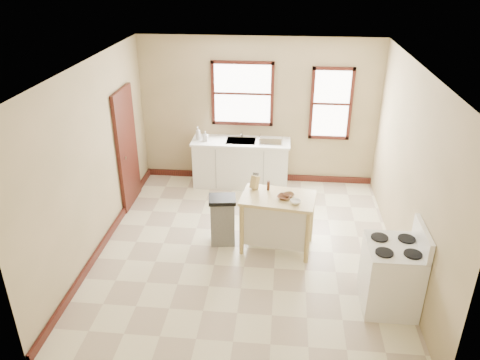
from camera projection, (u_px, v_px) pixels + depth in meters
The scene contains 23 objects.
floor at pixel (247, 248), 7.24m from camera, with size 5.00×5.00×0.00m, color #F3E9C0.
ceiling at pixel (248, 66), 6.02m from camera, with size 5.00×5.00×0.00m, color white.
wall_back at pixel (258, 112), 8.87m from camera, with size 4.50×0.04×2.80m, color tan.
wall_left at pixel (94, 159), 6.82m from camera, with size 0.04×5.00×2.80m, color tan.
wall_right at pixel (410, 172), 6.43m from camera, with size 0.04×5.00×2.80m, color tan.
window_main at pixel (242, 94), 8.72m from camera, with size 1.17×0.06×1.22m, color #35120E, non-canonical shape.
window_side at pixel (331, 104), 8.64m from camera, with size 0.77×0.06×1.37m, color #35120E, non-canonical shape.
door_left at pixel (127, 148), 8.14m from camera, with size 0.06×0.90×2.10m, color #35120E.
baseboard_back at pixel (257, 176), 9.42m from camera, with size 4.50×0.04×0.12m, color #35120E.
baseboard_left at pixel (107, 237), 7.41m from camera, with size 0.04×5.00×0.12m, color #35120E.
sink_counter at pixel (241, 163), 9.03m from camera, with size 1.86×0.62×0.92m, color white, non-canonical shape.
faucet at pixel (242, 132), 8.95m from camera, with size 0.03×0.03×0.22m, color silver.
soap_bottle_a at pixel (198, 133), 8.83m from camera, with size 0.10×0.10×0.25m, color #B2B2B2.
soap_bottle_b at pixel (205, 136), 8.78m from camera, with size 0.09×0.09×0.19m, color #B2B2B2.
dish_rack at pixel (271, 140), 8.72m from camera, with size 0.44×0.33×0.11m, color silver, non-canonical shape.
kitchen_island at pixel (277, 222), 7.08m from camera, with size 1.08×0.69×0.88m, color #D4BA7C, non-canonical shape.
knife_block at pixel (255, 183), 7.08m from camera, with size 0.10×0.10×0.20m, color tan, non-canonical shape.
pepper_grinder at pixel (268, 186), 7.05m from camera, with size 0.04×0.04×0.15m, color #472213.
bowl_a at pixel (284, 197), 6.82m from camera, with size 0.19×0.19×0.05m, color brown.
bowl_b at pixel (289, 195), 6.89m from camera, with size 0.16×0.16×0.04m, color brown.
bowl_c at pixel (295, 202), 6.69m from camera, with size 0.16×0.16×0.05m, color white.
trash_bin at pixel (223, 220), 7.22m from camera, with size 0.41×0.34×0.79m, color slate, non-canonical shape.
gas_stove at pixel (392, 267), 5.83m from camera, with size 0.72×0.73×1.17m, color white, non-canonical shape.
Camera 1 is at (0.48, -6.03, 4.11)m, focal length 35.00 mm.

